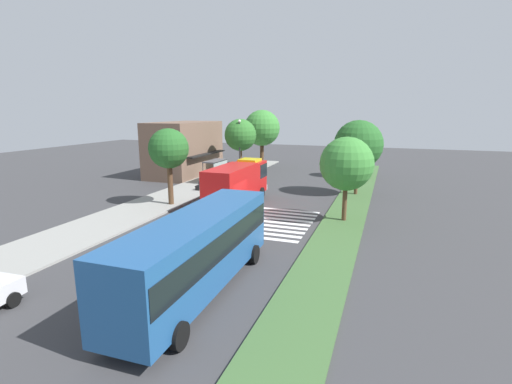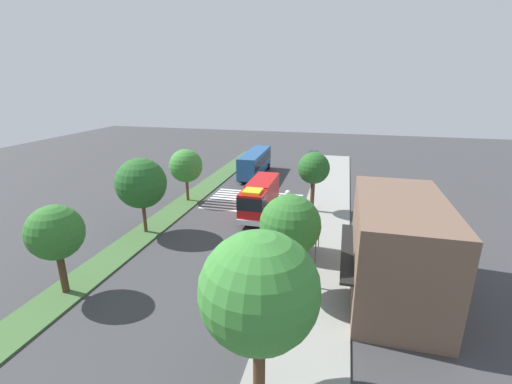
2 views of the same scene
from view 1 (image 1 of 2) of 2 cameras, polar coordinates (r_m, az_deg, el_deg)
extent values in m
plane|color=#38383A|center=(30.04, -1.42, -3.26)|extent=(120.00, 120.00, 0.00)
cube|color=gray|center=(33.96, -15.06, -1.73)|extent=(60.00, 5.05, 0.14)
cube|color=#3D6033|center=(28.31, 13.04, -4.41)|extent=(60.00, 3.00, 0.14)
cube|color=silver|center=(25.49, -5.61, -6.17)|extent=(0.45, 10.88, 0.01)
cube|color=silver|center=(26.26, -4.77, -5.59)|extent=(0.45, 10.88, 0.01)
cube|color=silver|center=(27.04, -3.99, -5.04)|extent=(0.45, 10.88, 0.01)
cube|color=silver|center=(27.83, -3.25, -4.53)|extent=(0.45, 10.88, 0.01)
cube|color=silver|center=(28.63, -2.55, -4.04)|extent=(0.45, 10.88, 0.01)
cube|color=silver|center=(29.43, -1.89, -3.58)|extent=(0.45, 10.88, 0.01)
cube|color=silver|center=(30.24, -1.26, -3.14)|extent=(0.45, 10.88, 0.01)
cube|color=silver|center=(31.05, -0.67, -2.72)|extent=(0.45, 10.88, 0.01)
cube|color=silver|center=(31.87, -0.11, -2.33)|extent=(0.45, 10.88, 0.01)
cube|color=#B71414|center=(35.10, -0.95, 2.32)|extent=(2.68, 2.48, 2.86)
cube|color=#B71414|center=(31.03, -3.80, 1.08)|extent=(6.23, 2.49, 2.97)
cube|color=black|center=(35.38, -0.73, 3.34)|extent=(1.93, 2.50, 1.26)
cube|color=silver|center=(36.65, -0.17, 0.88)|extent=(0.25, 2.47, 0.50)
cube|color=yellow|center=(34.87, -0.96, 4.83)|extent=(1.87, 1.73, 0.24)
cylinder|color=black|center=(35.57, -2.96, 0.10)|extent=(1.10, 0.30, 1.10)
cylinder|color=black|center=(34.73, 0.81, -0.18)|extent=(1.10, 0.30, 1.10)
cylinder|color=black|center=(30.49, -7.04, -2.05)|extent=(1.10, 0.30, 1.10)
cylinder|color=black|center=(29.50, -2.73, -2.45)|extent=(1.10, 0.30, 1.10)
cylinder|color=black|center=(32.95, -4.89, -0.92)|extent=(1.10, 0.30, 1.10)
cylinder|color=black|center=(32.04, -0.86, -1.25)|extent=(1.10, 0.30, 1.10)
cylinder|color=black|center=(19.21, -32.83, -13.51)|extent=(0.65, 0.25, 0.64)
cube|color=navy|center=(16.99, -8.79, -8.58)|extent=(11.28, 2.71, 3.08)
cube|color=black|center=(16.86, -8.83, -7.40)|extent=(11.05, 2.76, 1.11)
cylinder|color=black|center=(14.04, -11.52, -20.50)|extent=(1.00, 0.31, 1.00)
cylinder|color=black|center=(15.34, -20.21, -18.01)|extent=(1.00, 0.31, 1.00)
cylinder|color=black|center=(20.44, -0.27, -9.38)|extent=(1.00, 0.31, 1.00)
cylinder|color=black|center=(21.35, -6.82, -8.51)|extent=(1.00, 0.31, 1.00)
cube|color=#4C4C51|center=(42.17, -6.21, 4.71)|extent=(3.50, 1.40, 0.12)
cube|color=#8C9E99|center=(42.06, -5.36, 3.05)|extent=(3.50, 0.08, 2.40)
cylinder|color=#333338|center=(41.13, -8.01, 2.78)|extent=(0.08, 0.08, 2.40)
cylinder|color=#333338|center=(44.13, -5.98, 3.47)|extent=(0.08, 0.08, 2.40)
cube|color=black|center=(38.85, -8.36, 1.03)|extent=(1.60, 0.50, 0.08)
cube|color=black|center=(38.70, -8.08, 1.39)|extent=(1.60, 0.06, 0.45)
cube|color=black|center=(38.28, -8.85, 0.50)|extent=(0.08, 0.45, 0.37)
cube|color=black|center=(39.52, -7.86, 0.90)|extent=(0.08, 0.45, 0.37)
cylinder|color=#2D2D30|center=(45.62, -2.48, 6.38)|extent=(0.16, 0.16, 6.44)
sphere|color=white|center=(45.40, -2.52, 10.65)|extent=(0.36, 0.36, 0.36)
cube|color=brown|center=(48.20, -10.75, 6.43)|extent=(10.89, 5.45, 6.61)
cube|color=black|center=(46.77, -7.40, 5.74)|extent=(8.71, 0.80, 0.16)
cylinder|color=#513823|center=(32.93, -12.81, 1.28)|extent=(0.44, 0.44, 3.59)
sphere|color=#235B23|center=(32.51, -13.06, 6.42)|extent=(3.35, 3.35, 3.35)
cylinder|color=#513823|center=(47.09, -2.34, 4.79)|extent=(0.37, 0.37, 3.55)
sphere|color=#2D6B28|center=(46.79, -2.38, 8.61)|extent=(3.90, 3.90, 3.90)
cylinder|color=#47301E|center=(54.79, 0.90, 5.89)|extent=(0.55, 0.55, 3.63)
sphere|color=#387F33|center=(54.51, 0.91, 9.65)|extent=(5.08, 5.08, 5.08)
cylinder|color=#513823|center=(28.17, 13.25, -1.38)|extent=(0.33, 0.33, 2.82)
sphere|color=#387F33|center=(27.67, 13.52, 4.17)|extent=(3.84, 3.84, 3.84)
cylinder|color=#513823|center=(37.31, 14.92, 2.08)|extent=(0.33, 0.33, 3.13)
sphere|color=#235B23|center=(36.90, 15.19, 6.92)|extent=(4.57, 4.57, 4.57)
cylinder|color=#47301E|center=(47.33, 15.99, 4.08)|extent=(0.47, 0.47, 3.09)
sphere|color=#2D6B28|center=(47.04, 16.19, 7.45)|extent=(3.58, 3.58, 3.58)
camera|label=2|loc=(67.21, 1.95, 17.19)|focal=24.83mm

